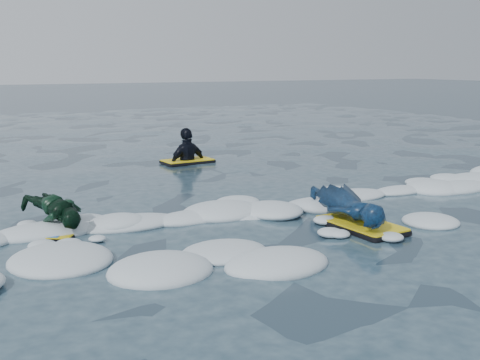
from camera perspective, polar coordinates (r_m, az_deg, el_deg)
name	(u,v)px	position (r m, az deg, el deg)	size (l,w,h in m)	color
ground	(284,246)	(6.93, 4.17, -6.30)	(120.00, 120.00, 0.00)	#162A36
foam_band	(241,225)	(7.78, 0.09, -4.33)	(12.00, 3.10, 0.30)	silver
prone_woman_unit	(351,207)	(7.88, 10.45, -2.58)	(1.05, 1.83, 0.45)	black
prone_child_unit	(58,213)	(7.83, -16.86, -2.99)	(0.76, 1.26, 0.45)	black
waiting_rider_unit	(188,165)	(12.69, -4.99, 1.39)	(1.10, 0.66, 1.60)	black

